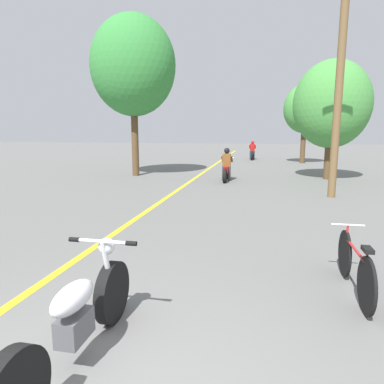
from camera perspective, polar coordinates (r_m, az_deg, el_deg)
name	(u,v)px	position (r m, az deg, el deg)	size (l,w,h in m)	color
lane_stripe_center	(193,180)	(14.91, 0.11, 2.06)	(0.14, 48.00, 0.01)	yellow
utility_pole	(340,72)	(11.80, 23.45, 17.87)	(1.10, 0.24, 7.49)	brown
roadside_tree_right_near	(332,105)	(16.18, 22.26, 13.34)	(3.22, 2.90, 5.08)	#513A23
roadside_tree_right_far	(305,109)	(24.03, 18.31, 12.99)	(2.73, 2.46, 5.12)	#513A23
roadside_tree_left	(133,66)	(16.73, -9.82, 19.95)	(3.90, 3.51, 7.26)	#513A23
motorcycle_foreground	(76,320)	(3.37, -18.70, -19.58)	(0.73, 2.22, 1.00)	black
motorcycle_rider_lead	(227,168)	(14.66, 5.78, 3.95)	(0.50, 1.97, 1.39)	black
motorcycle_rider_far	(252,152)	(26.23, 10.01, 6.52)	(0.50, 2.03, 1.42)	black
bicycle_parked	(355,266)	(4.96, 25.48, -11.05)	(0.44, 1.75, 0.79)	black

